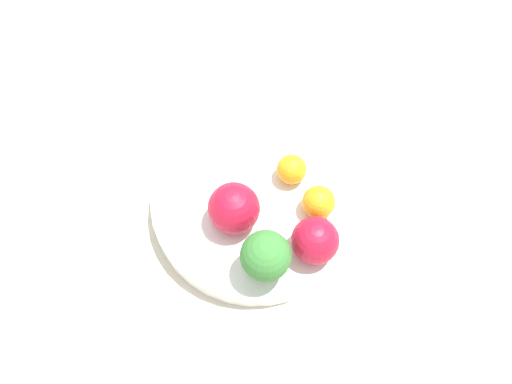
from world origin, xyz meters
The scene contains 8 objects.
ground_plane centered at (0.00, 0.00, 0.00)m, with size 6.00×6.00×0.00m, color gray.
table_surface centered at (0.00, 0.00, 0.01)m, with size 1.20×1.20×0.02m.
bowl centered at (0.00, 0.00, 0.04)m, with size 0.26×0.26×0.03m.
broccoli centered at (0.07, 0.07, 0.10)m, with size 0.06×0.06×0.07m.
apple_red centered at (0.02, 0.10, 0.08)m, with size 0.06×0.06×0.06m.
apple_green centered at (0.04, 0.00, 0.08)m, with size 0.06×0.06×0.06m.
orange_front centered at (-0.05, 0.02, 0.07)m, with size 0.04×0.04×0.04m.
orange_back centered at (-0.03, 0.07, 0.07)m, with size 0.04×0.04×0.04m.
Camera 1 is at (0.24, 0.18, 0.60)m, focal length 35.00 mm.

